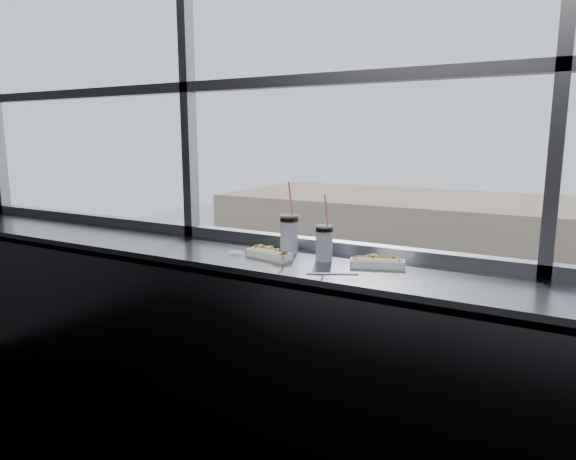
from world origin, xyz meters
The scene contains 20 objects.
wall_back_lower centered at (0.00, 1.50, 0.55)m, with size 6.00×6.00×0.00m, color black.
window_glass centered at (0.00, 1.52, 2.30)m, with size 6.00×6.00×0.00m, color silver.
window_mullions centered at (0.00, 1.50, 2.30)m, with size 6.00×0.08×2.40m, color gray, non-canonical shape.
counter centered at (0.00, 1.23, 1.07)m, with size 6.00×0.55×0.06m, color slate.
counter_fascia centered at (0.00, 0.97, 0.55)m, with size 6.00×0.04×1.04m, color slate.
hotdog_tray_left centered at (-0.24, 1.20, 1.13)m, with size 0.27×0.13×0.06m.
hotdog_tray_right centered at (0.30, 1.29, 1.13)m, with size 0.27×0.17×0.06m.
soda_cup_left centered at (-0.22, 1.37, 1.21)m, with size 0.10×0.10×0.38m.
soda_cup_right centered at (0.02, 1.29, 1.20)m, with size 0.09×0.09×0.34m.
loose_straw centered at (0.17, 1.07, 1.10)m, with size 0.01×0.01×0.23m, color white.
wrapper centered at (-0.44, 1.18, 1.11)m, with size 0.09×0.07×0.02m, color silver.
plaza_ground centered at (0.00, 45.00, -11.00)m, with size 120.00×120.00×0.00m, color gray.
street_asphalt centered at (0.00, 21.50, -10.97)m, with size 80.00×10.00×0.06m, color black.
far_sidewalk centered at (0.00, 29.50, -10.98)m, with size 80.00×6.00×0.04m, color gray.
far_building centered at (0.00, 39.50, -7.00)m, with size 50.00×14.00×8.00m, color gray.
car_far_a centered at (-9.34, 25.50, -9.93)m, with size 6.07×2.53×2.02m, color black.
car_near_b centered at (-7.63, 17.50, -9.93)m, with size 6.07×2.53×2.02m, color black.
car_near_a centered at (-13.61, 17.50, -9.78)m, with size 6.93×2.89×2.31m, color white.
pedestrian_b centered at (-0.23, 29.90, -10.05)m, with size 0.81×0.61×1.83m, color #66605B.
tree_left centered at (-8.44, 29.50, -7.53)m, with size 3.27×3.27×5.11m.
Camera 1 is at (1.10, -0.97, 1.71)m, focal length 32.00 mm.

